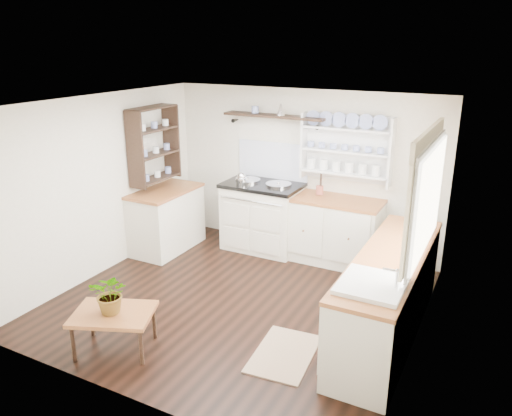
% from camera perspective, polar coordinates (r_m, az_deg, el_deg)
% --- Properties ---
extents(floor, '(4.00, 3.80, 0.01)m').
position_cam_1_polar(floor, '(5.99, -2.01, -10.56)').
color(floor, black).
rests_on(floor, ground).
extents(wall_back, '(4.00, 0.02, 2.30)m').
position_cam_1_polar(wall_back, '(7.17, 5.37, 4.25)').
color(wall_back, beige).
rests_on(wall_back, ground).
extents(wall_right, '(0.02, 3.80, 2.30)m').
position_cam_1_polar(wall_right, '(4.91, 18.66, -3.54)').
color(wall_right, beige).
rests_on(wall_right, ground).
extents(wall_left, '(0.02, 3.80, 2.30)m').
position_cam_1_polar(wall_left, '(6.70, -17.22, 2.45)').
color(wall_left, beige).
rests_on(wall_left, ground).
extents(ceiling, '(4.00, 3.80, 0.01)m').
position_cam_1_polar(ceiling, '(5.27, -2.29, 11.84)').
color(ceiling, white).
rests_on(ceiling, wall_back).
extents(window, '(0.08, 1.55, 1.22)m').
position_cam_1_polar(window, '(4.93, 18.86, 1.62)').
color(window, white).
rests_on(window, wall_right).
extents(aga_cooker, '(1.11, 0.76, 1.02)m').
position_cam_1_polar(aga_cooker, '(7.25, 0.78, -0.85)').
color(aga_cooker, '#EDE4CE').
rests_on(aga_cooker, floor).
extents(back_cabinets, '(1.27, 0.63, 0.90)m').
position_cam_1_polar(back_cabinets, '(6.91, 8.86, -2.45)').
color(back_cabinets, '#EDE5CC').
rests_on(back_cabinets, floor).
extents(right_cabinets, '(0.62, 2.43, 0.90)m').
position_cam_1_polar(right_cabinets, '(5.33, 14.86, -9.55)').
color(right_cabinets, '#EDE5CC').
rests_on(right_cabinets, floor).
extents(belfast_sink, '(0.55, 0.60, 0.45)m').
position_cam_1_polar(belfast_sink, '(4.52, 13.01, -9.87)').
color(belfast_sink, white).
rests_on(belfast_sink, right_cabinets).
extents(left_cabinets, '(0.62, 1.13, 0.90)m').
position_cam_1_polar(left_cabinets, '(7.36, -10.18, -1.21)').
color(left_cabinets, '#EDE5CC').
rests_on(left_cabinets, floor).
extents(plate_rack, '(1.20, 0.22, 0.90)m').
position_cam_1_polar(plate_rack, '(6.83, 10.44, 6.80)').
color(plate_rack, white).
rests_on(plate_rack, wall_back).
extents(high_shelf, '(1.50, 0.29, 0.16)m').
position_cam_1_polar(high_shelf, '(7.07, 2.12, 10.39)').
color(high_shelf, black).
rests_on(high_shelf, wall_back).
extents(left_shelving, '(0.28, 0.80, 1.05)m').
position_cam_1_polar(left_shelving, '(7.15, -11.58, 7.21)').
color(left_shelving, black).
rests_on(left_shelving, wall_left).
extents(kettle, '(0.17, 0.17, 0.21)m').
position_cam_1_polar(kettle, '(7.12, -1.65, 3.25)').
color(kettle, silver).
rests_on(kettle, aga_cooker).
extents(utensil_crock, '(0.10, 0.10, 0.12)m').
position_cam_1_polar(utensil_crock, '(6.90, 7.28, 2.04)').
color(utensil_crock, '#A54D3C').
rests_on(utensil_crock, back_cabinets).
extents(center_table, '(0.91, 0.80, 0.41)m').
position_cam_1_polar(center_table, '(5.16, -15.98, -11.82)').
color(center_table, brown).
rests_on(center_table, floor).
extents(potted_plant, '(0.45, 0.42, 0.41)m').
position_cam_1_polar(potted_plant, '(5.04, -16.23, -9.35)').
color(potted_plant, '#3F7233').
rests_on(potted_plant, center_table).
extents(floor_rug, '(0.63, 0.90, 0.02)m').
position_cam_1_polar(floor_rug, '(5.09, 3.24, -16.29)').
color(floor_rug, '#7B6047').
rests_on(floor_rug, floor).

